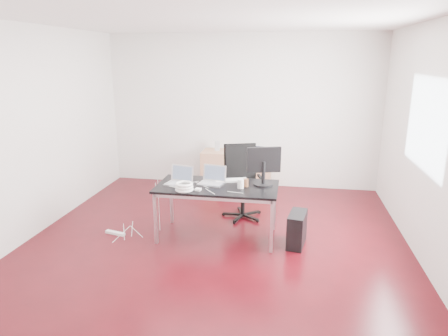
% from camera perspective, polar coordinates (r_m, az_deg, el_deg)
% --- Properties ---
extents(room_shell, '(5.00, 5.00, 5.00)m').
position_cam_1_polar(room_shell, '(5.01, -0.64, 4.43)').
color(room_shell, '#36060B').
rests_on(room_shell, ground).
extents(desk, '(1.60, 0.80, 0.73)m').
position_cam_1_polar(desk, '(5.30, -0.97, -3.06)').
color(desk, black).
rests_on(desk, ground).
extents(office_chair, '(0.61, 0.62, 1.08)m').
position_cam_1_polar(office_chair, '(6.06, 2.58, -1.40)').
color(office_chair, black).
rests_on(office_chair, ground).
extents(filing_cabinet_left, '(0.50, 0.50, 0.70)m').
position_cam_1_polar(filing_cabinet_left, '(7.47, -1.13, -0.16)').
color(filing_cabinet_left, '#AC7856').
rests_on(filing_cabinet_left, ground).
extents(filing_cabinet_right, '(0.50, 0.50, 0.70)m').
position_cam_1_polar(filing_cabinet_right, '(7.37, 4.72, -0.43)').
color(filing_cabinet_right, '#AC7856').
rests_on(filing_cabinet_right, ground).
extents(pc_tower, '(0.27, 0.48, 0.44)m').
position_cam_1_polar(pc_tower, '(5.31, 10.37, -8.60)').
color(pc_tower, black).
rests_on(pc_tower, ground).
extents(wastebasket, '(0.28, 0.28, 0.28)m').
position_cam_1_polar(wastebasket, '(7.33, 0.15, -2.18)').
color(wastebasket, black).
rests_on(wastebasket, ground).
extents(power_strip, '(0.31, 0.13, 0.04)m').
position_cam_1_polar(power_strip, '(5.80, -15.28, -8.94)').
color(power_strip, white).
rests_on(power_strip, ground).
extents(laptop_left, '(0.38, 0.32, 0.23)m').
position_cam_1_polar(laptop_left, '(5.39, -6.36, -1.64)').
color(laptop_left, silver).
rests_on(laptop_left, desk).
extents(laptop_right, '(0.37, 0.31, 0.23)m').
position_cam_1_polar(laptop_right, '(5.37, -1.65, -1.62)').
color(laptop_right, silver).
rests_on(laptop_right, desk).
extents(monitor, '(0.45, 0.26, 0.51)m').
position_cam_1_polar(monitor, '(5.27, 5.70, 0.58)').
color(monitor, black).
rests_on(monitor, desk).
extents(keyboard, '(0.46, 0.28, 0.02)m').
position_cam_1_polar(keyboard, '(5.47, 1.05, -1.77)').
color(keyboard, white).
rests_on(keyboard, desk).
extents(cup_white, '(0.09, 0.09, 0.12)m').
position_cam_1_polar(cup_white, '(5.17, 2.39, -2.27)').
color(cup_white, white).
rests_on(cup_white, desk).
extents(cup_brown, '(0.10, 0.10, 0.10)m').
position_cam_1_polar(cup_brown, '(5.25, 3.10, -2.11)').
color(cup_brown, brown).
rests_on(cup_brown, desk).
extents(cable_coil, '(0.24, 0.24, 0.11)m').
position_cam_1_polar(cable_coil, '(5.09, -5.70, -2.68)').
color(cable_coil, white).
rests_on(cable_coil, desk).
extents(power_adapter, '(0.08, 0.08, 0.03)m').
position_cam_1_polar(power_adapter, '(5.09, -3.72, -3.09)').
color(power_adapter, white).
rests_on(power_adapter, desk).
extents(speaker, '(0.10, 0.09, 0.18)m').
position_cam_1_polar(speaker, '(7.39, -0.96, 3.18)').
color(speaker, '#9E9E9E').
rests_on(speaker, filing_cabinet_left).
extents(navy_garment, '(0.34, 0.29, 0.09)m').
position_cam_1_polar(navy_garment, '(7.29, 4.52, 2.61)').
color(navy_garment, black).
rests_on(navy_garment, filing_cabinet_right).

